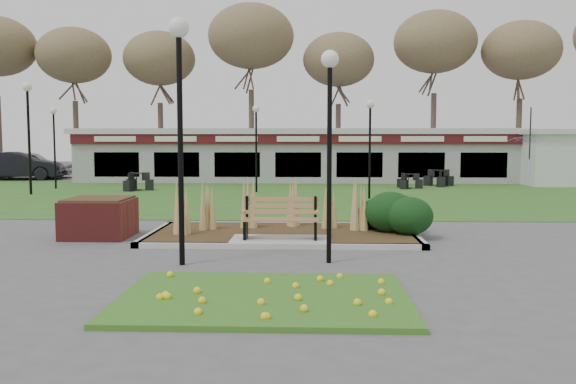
{
  "coord_description": "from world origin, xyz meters",
  "views": [
    {
      "loc": [
        0.68,
        -13.29,
        2.35
      ],
      "look_at": [
        0.1,
        2.0,
        1.02
      ],
      "focal_mm": 38.0,
      "sensor_mm": 36.0,
      "label": 1
    }
  ],
  "objects_px": {
    "brick_planter": "(99,217)",
    "lamp_post_near_left": "(330,109)",
    "car_black": "(18,166)",
    "patio_umbrella": "(529,156)",
    "lamp_post_far_left": "(54,130)",
    "bistro_set_b": "(408,184)",
    "car_silver": "(31,164)",
    "food_pavilion": "(299,155)",
    "lamp_post_near_right": "(179,86)",
    "park_bench": "(281,218)",
    "lamp_post_mid_right": "(256,129)",
    "lamp_post_far_right": "(370,127)",
    "lamp_post_mid_left": "(28,113)",
    "bistro_set_d": "(439,181)",
    "service_hut": "(565,157)",
    "bistro_set_a": "(137,185)"
  },
  "relations": [
    {
      "from": "lamp_post_mid_left",
      "to": "lamp_post_far_left",
      "type": "bearing_deg",
      "value": 94.34
    },
    {
      "from": "food_pavilion",
      "to": "lamp_post_near_left",
      "type": "bearing_deg",
      "value": -87.32
    },
    {
      "from": "brick_planter",
      "to": "food_pavilion",
      "type": "relative_size",
      "value": 0.06
    },
    {
      "from": "lamp_post_near_left",
      "to": "car_silver",
      "type": "height_order",
      "value": "lamp_post_near_left"
    },
    {
      "from": "brick_planter",
      "to": "car_black",
      "type": "bearing_deg",
      "value": 120.4
    },
    {
      "from": "bistro_set_b",
      "to": "lamp_post_mid_left",
      "type": "bearing_deg",
      "value": -167.1
    },
    {
      "from": "lamp_post_far_left",
      "to": "bistro_set_b",
      "type": "relative_size",
      "value": 2.94
    },
    {
      "from": "lamp_post_mid_right",
      "to": "lamp_post_far_right",
      "type": "relative_size",
      "value": 0.99
    },
    {
      "from": "food_pavilion",
      "to": "bistro_set_a",
      "type": "relative_size",
      "value": 16.79
    },
    {
      "from": "brick_planter",
      "to": "lamp_post_near_left",
      "type": "xyz_separation_m",
      "value": [
        5.42,
        -2.84,
        2.43
      ]
    },
    {
      "from": "patio_umbrella",
      "to": "lamp_post_near_left",
      "type": "bearing_deg",
      "value": -121.09
    },
    {
      "from": "lamp_post_near_left",
      "to": "lamp_post_mid_left",
      "type": "bearing_deg",
      "value": 131.65
    },
    {
      "from": "park_bench",
      "to": "patio_umbrella",
      "type": "xyz_separation_m",
      "value": [
        9.97,
        12.75,
        1.05
      ]
    },
    {
      "from": "patio_umbrella",
      "to": "lamp_post_far_left",
      "type": "bearing_deg",
      "value": 174.99
    },
    {
      "from": "lamp_post_near_left",
      "to": "lamp_post_near_right",
      "type": "xyz_separation_m",
      "value": [
        -2.75,
        -0.29,
        0.41
      ]
    },
    {
      "from": "lamp_post_mid_right",
      "to": "patio_umbrella",
      "type": "relative_size",
      "value": 1.48
    },
    {
      "from": "lamp_post_near_left",
      "to": "lamp_post_far_left",
      "type": "xyz_separation_m",
      "value": [
        -12.37,
        16.71,
        -0.13
      ]
    },
    {
      "from": "brick_planter",
      "to": "service_hut",
      "type": "distance_m",
      "value": 24.71
    },
    {
      "from": "service_hut",
      "to": "lamp_post_near_right",
      "type": "bearing_deg",
      "value": -127.11
    },
    {
      "from": "park_bench",
      "to": "bistro_set_b",
      "type": "bearing_deg",
      "value": 71.02
    },
    {
      "from": "lamp_post_near_right",
      "to": "lamp_post_mid_right",
      "type": "height_order",
      "value": "lamp_post_near_right"
    },
    {
      "from": "lamp_post_mid_left",
      "to": "car_black",
      "type": "xyz_separation_m",
      "value": [
        -5.01,
        9.19,
        -2.62
      ]
    },
    {
      "from": "food_pavilion",
      "to": "bistro_set_b",
      "type": "xyz_separation_m",
      "value": [
        5.27,
        -4.4,
        -1.23
      ]
    },
    {
      "from": "car_black",
      "to": "park_bench",
      "type": "bearing_deg",
      "value": -153.66
    },
    {
      "from": "lamp_post_near_left",
      "to": "car_black",
      "type": "distance_m",
      "value": 28.64
    },
    {
      "from": "brick_planter",
      "to": "lamp_post_near_right",
      "type": "bearing_deg",
      "value": -49.55
    },
    {
      "from": "lamp_post_near_left",
      "to": "car_black",
      "type": "height_order",
      "value": "lamp_post_near_left"
    },
    {
      "from": "lamp_post_mid_right",
      "to": "car_black",
      "type": "bearing_deg",
      "value": 152.09
    },
    {
      "from": "lamp_post_mid_left",
      "to": "patio_umbrella",
      "type": "distance_m",
      "value": 21.19
    },
    {
      "from": "lamp_post_near_left",
      "to": "bistro_set_d",
      "type": "distance_m",
      "value": 19.94
    },
    {
      "from": "lamp_post_near_right",
      "to": "lamp_post_near_left",
      "type": "bearing_deg",
      "value": 6.08
    },
    {
      "from": "service_hut",
      "to": "lamp_post_near_right",
      "type": "distance_m",
      "value": 25.31
    },
    {
      "from": "lamp_post_mid_right",
      "to": "patio_umbrella",
      "type": "bearing_deg",
      "value": -1.8
    },
    {
      "from": "patio_umbrella",
      "to": "bistro_set_a",
      "type": "bearing_deg",
      "value": 176.71
    },
    {
      "from": "lamp_post_far_right",
      "to": "lamp_post_far_left",
      "type": "height_order",
      "value": "lamp_post_far_right"
    },
    {
      "from": "lamp_post_near_left",
      "to": "lamp_post_far_right",
      "type": "xyz_separation_m",
      "value": [
        1.94,
        12.36,
        -0.11
      ]
    },
    {
      "from": "bistro_set_d",
      "to": "patio_umbrella",
      "type": "xyz_separation_m",
      "value": [
        2.95,
        -4.0,
        1.35
      ]
    },
    {
      "from": "lamp_post_mid_right",
      "to": "bistro_set_b",
      "type": "xyz_separation_m",
      "value": [
        7.0,
        2.2,
        -2.53
      ]
    },
    {
      "from": "lamp_post_near_left",
      "to": "lamp_post_far_left",
      "type": "relative_size",
      "value": 1.05
    },
    {
      "from": "food_pavilion",
      "to": "bistro_set_d",
      "type": "height_order",
      "value": "food_pavilion"
    },
    {
      "from": "food_pavilion",
      "to": "lamp_post_mid_right",
      "type": "height_order",
      "value": "lamp_post_mid_right"
    },
    {
      "from": "food_pavilion",
      "to": "lamp_post_near_right",
      "type": "relative_size",
      "value": 5.4
    },
    {
      "from": "lamp_post_far_left",
      "to": "bistro_set_b",
      "type": "xyz_separation_m",
      "value": [
        16.62,
        0.7,
        -2.53
      ]
    },
    {
      "from": "lamp_post_mid_left",
      "to": "bistro_set_d",
      "type": "height_order",
      "value": "lamp_post_mid_left"
    },
    {
      "from": "car_silver",
      "to": "lamp_post_far_left",
      "type": "bearing_deg",
      "value": -165.88
    },
    {
      "from": "lamp_post_near_left",
      "to": "bistro_set_a",
      "type": "xyz_separation_m",
      "value": [
        -8.27,
        15.83,
        -2.63
      ]
    },
    {
      "from": "brick_planter",
      "to": "lamp_post_near_left",
      "type": "relative_size",
      "value": 0.38
    },
    {
      "from": "park_bench",
      "to": "bistro_set_d",
      "type": "relative_size",
      "value": 1.13
    },
    {
      "from": "lamp_post_near_right",
      "to": "lamp_post_far_left",
      "type": "bearing_deg",
      "value": 119.5
    },
    {
      "from": "lamp_post_mid_right",
      "to": "car_black",
      "type": "relative_size",
      "value": 0.78
    }
  ]
}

